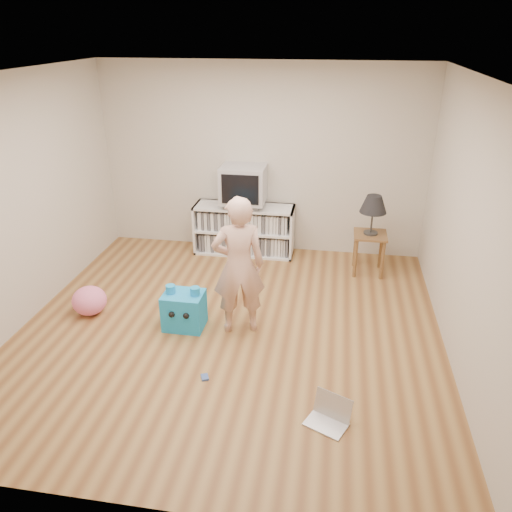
{
  "coord_description": "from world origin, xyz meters",
  "views": [
    {
      "loc": [
        1.03,
        -4.46,
        3.0
      ],
      "look_at": [
        0.22,
        0.4,
        0.71
      ],
      "focal_mm": 35.0,
      "sensor_mm": 36.0,
      "label": 1
    }
  ],
  "objects_px": {
    "dvd_deck": "(244,204)",
    "crt_tv": "(244,184)",
    "media_unit": "(244,229)",
    "table_lamp": "(373,205)",
    "plush_blue": "(184,310)",
    "side_table": "(369,243)",
    "laptop": "(329,415)",
    "plush_pink": "(89,301)",
    "person": "(239,266)"
  },
  "relations": [
    {
      "from": "plush_pink",
      "to": "dvd_deck",
      "type": "bearing_deg",
      "value": 53.92
    },
    {
      "from": "plush_blue",
      "to": "plush_pink",
      "type": "relative_size",
      "value": 1.29
    },
    {
      "from": "media_unit",
      "to": "plush_pink",
      "type": "height_order",
      "value": "media_unit"
    },
    {
      "from": "crt_tv",
      "to": "plush_pink",
      "type": "height_order",
      "value": "crt_tv"
    },
    {
      "from": "side_table",
      "to": "plush_pink",
      "type": "xyz_separation_m",
      "value": [
        -3.15,
        -1.58,
        -0.25
      ]
    },
    {
      "from": "side_table",
      "to": "dvd_deck",
      "type": "bearing_deg",
      "value": 167.92
    },
    {
      "from": "laptop",
      "to": "plush_blue",
      "type": "distance_m",
      "value": 2.0
    },
    {
      "from": "plush_pink",
      "to": "side_table",
      "type": "bearing_deg",
      "value": 26.64
    },
    {
      "from": "laptop",
      "to": "person",
      "type": "bearing_deg",
      "value": 153.58
    },
    {
      "from": "media_unit",
      "to": "crt_tv",
      "type": "height_order",
      "value": "crt_tv"
    },
    {
      "from": "media_unit",
      "to": "laptop",
      "type": "relative_size",
      "value": 3.42
    },
    {
      "from": "plush_pink",
      "to": "person",
      "type": "bearing_deg",
      "value": -1.02
    },
    {
      "from": "crt_tv",
      "to": "plush_pink",
      "type": "xyz_separation_m",
      "value": [
        -1.42,
        -1.95,
        -0.86
      ]
    },
    {
      "from": "laptop",
      "to": "plush_pink",
      "type": "height_order",
      "value": "plush_pink"
    },
    {
      "from": "side_table",
      "to": "laptop",
      "type": "distance_m",
      "value": 2.91
    },
    {
      "from": "table_lamp",
      "to": "laptop",
      "type": "xyz_separation_m",
      "value": [
        -0.41,
        -2.86,
        -0.88
      ]
    },
    {
      "from": "media_unit",
      "to": "side_table",
      "type": "distance_m",
      "value": 1.77
    },
    {
      "from": "person",
      "to": "side_table",
      "type": "bearing_deg",
      "value": -147.95
    },
    {
      "from": "dvd_deck",
      "to": "table_lamp",
      "type": "xyz_separation_m",
      "value": [
        1.73,
        -0.37,
        0.21
      ]
    },
    {
      "from": "crt_tv",
      "to": "table_lamp",
      "type": "distance_m",
      "value": 1.77
    },
    {
      "from": "side_table",
      "to": "person",
      "type": "bearing_deg",
      "value": -131.25
    },
    {
      "from": "dvd_deck",
      "to": "crt_tv",
      "type": "height_order",
      "value": "crt_tv"
    },
    {
      "from": "person",
      "to": "laptop",
      "type": "xyz_separation_m",
      "value": [
        1.01,
        -1.25,
        -0.69
      ]
    },
    {
      "from": "side_table",
      "to": "laptop",
      "type": "height_order",
      "value": "side_table"
    },
    {
      "from": "dvd_deck",
      "to": "laptop",
      "type": "height_order",
      "value": "dvd_deck"
    },
    {
      "from": "crt_tv",
      "to": "plush_blue",
      "type": "xyz_separation_m",
      "value": [
        -0.28,
        -2.04,
        -0.81
      ]
    },
    {
      "from": "media_unit",
      "to": "table_lamp",
      "type": "relative_size",
      "value": 2.72
    },
    {
      "from": "crt_tv",
      "to": "laptop",
      "type": "height_order",
      "value": "crt_tv"
    },
    {
      "from": "laptop",
      "to": "plush_blue",
      "type": "relative_size",
      "value": 0.83
    },
    {
      "from": "crt_tv",
      "to": "laptop",
      "type": "bearing_deg",
      "value": -67.74
    },
    {
      "from": "plush_pink",
      "to": "media_unit",
      "type": "bearing_deg",
      "value": 54.14
    },
    {
      "from": "dvd_deck",
      "to": "crt_tv",
      "type": "bearing_deg",
      "value": -90.0
    },
    {
      "from": "dvd_deck",
      "to": "plush_blue",
      "type": "xyz_separation_m",
      "value": [
        -0.28,
        -2.04,
        -0.52
      ]
    },
    {
      "from": "side_table",
      "to": "laptop",
      "type": "bearing_deg",
      "value": -98.09
    },
    {
      "from": "plush_blue",
      "to": "table_lamp",
      "type": "bearing_deg",
      "value": 40.34
    },
    {
      "from": "person",
      "to": "plush_blue",
      "type": "distance_m",
      "value": 0.81
    },
    {
      "from": "media_unit",
      "to": "plush_pink",
      "type": "relative_size",
      "value": 3.64
    },
    {
      "from": "person",
      "to": "plush_blue",
      "type": "height_order",
      "value": "person"
    },
    {
      "from": "media_unit",
      "to": "plush_pink",
      "type": "distance_m",
      "value": 2.43
    },
    {
      "from": "media_unit",
      "to": "table_lamp",
      "type": "bearing_deg",
      "value": -12.57
    },
    {
      "from": "table_lamp",
      "to": "plush_blue",
      "type": "bearing_deg",
      "value": -140.22
    },
    {
      "from": "table_lamp",
      "to": "plush_pink",
      "type": "relative_size",
      "value": 1.34
    },
    {
      "from": "media_unit",
      "to": "plush_blue",
      "type": "bearing_deg",
      "value": -97.73
    },
    {
      "from": "side_table",
      "to": "table_lamp",
      "type": "relative_size",
      "value": 1.07
    },
    {
      "from": "dvd_deck",
      "to": "crt_tv",
      "type": "distance_m",
      "value": 0.29
    },
    {
      "from": "crt_tv",
      "to": "media_unit",
      "type": "bearing_deg",
      "value": 90.0
    },
    {
      "from": "media_unit",
      "to": "person",
      "type": "height_order",
      "value": "person"
    },
    {
      "from": "dvd_deck",
      "to": "side_table",
      "type": "xyz_separation_m",
      "value": [
        1.73,
        -0.37,
        -0.32
      ]
    },
    {
      "from": "media_unit",
      "to": "crt_tv",
      "type": "xyz_separation_m",
      "value": [
        0.0,
        -0.02,
        0.67
      ]
    },
    {
      "from": "media_unit",
      "to": "laptop",
      "type": "height_order",
      "value": "media_unit"
    }
  ]
}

